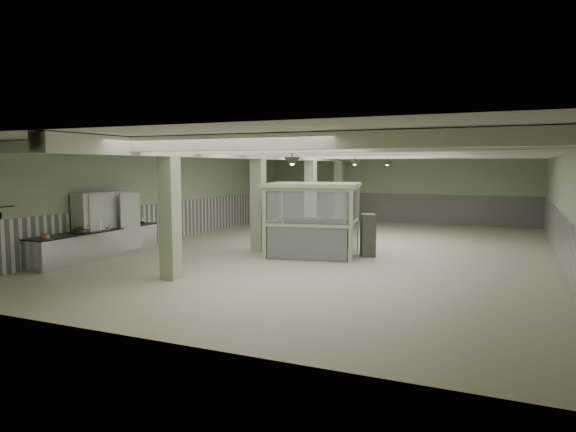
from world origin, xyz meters
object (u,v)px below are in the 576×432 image
at_px(prep_counter, 97,244).
at_px(guard_booth, 313,205).
at_px(walkin_cooler, 104,226).
at_px(filing_cabinet, 368,235).

xyz_separation_m(prep_counter, guard_booth, (6.09, 3.37, 1.18)).
bearing_deg(walkin_cooler, filing_cabinet, 23.56).
bearing_deg(guard_booth, walkin_cooler, -165.58).
bearing_deg(walkin_cooler, guard_booth, 25.59).
bearing_deg(filing_cabinet, walkin_cooler, -178.83).
relative_size(prep_counter, filing_cabinet, 3.59).
bearing_deg(filing_cabinet, prep_counter, -176.09).
bearing_deg(guard_booth, filing_cabinet, 4.67).
bearing_deg(prep_counter, guard_booth, 29.01).
distance_m(prep_counter, filing_cabinet, 8.73).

